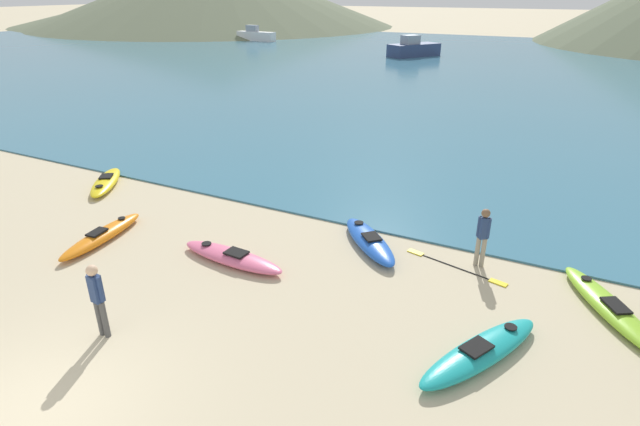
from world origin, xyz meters
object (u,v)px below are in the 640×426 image
kayak_on_sand_3 (369,241)px  kayak_on_sand_5 (609,307)px  kayak_on_sand_1 (481,352)px  person_near_waterline (483,234)px  kayak_on_sand_0 (102,235)px  kayak_on_sand_4 (232,257)px  person_near_foreground (97,296)px  loose_paddle (455,267)px  kayak_on_sand_2 (106,182)px  moored_boat_0 (256,35)px  moored_boat_1 (413,49)px

kayak_on_sand_3 → kayak_on_sand_5: bearing=-4.9°
kayak_on_sand_1 → person_near_waterline: person_near_waterline is taller
kayak_on_sand_0 → kayak_on_sand_4: 4.11m
person_near_foreground → loose_paddle: size_ratio=0.61×
kayak_on_sand_1 → kayak_on_sand_2: (-14.02, 3.33, -0.02)m
kayak_on_sand_3 → kayak_on_sand_5: kayak_on_sand_3 is taller
kayak_on_sand_1 → kayak_on_sand_3: kayak_on_sand_3 is taller
kayak_on_sand_4 → person_near_foreground: bearing=-98.3°
moored_boat_0 → loose_paddle: bearing=-51.5°
person_near_foreground → loose_paddle: (5.85, 6.11, -0.95)m
person_near_foreground → kayak_on_sand_3: bearing=60.8°
kayak_on_sand_1 → moored_boat_1: (-15.51, 45.11, 0.64)m
kayak_on_sand_1 → kayak_on_sand_4: 6.63m
person_near_foreground → person_near_waterline: size_ratio=1.04×
kayak_on_sand_0 → moored_boat_0: 59.44m
person_near_waterline → kayak_on_sand_0: bearing=-160.7°
kayak_on_sand_0 → kayak_on_sand_2: bearing=137.2°
moored_boat_1 → moored_boat_0: bearing=164.5°
kayak_on_sand_1 → kayak_on_sand_4: kayak_on_sand_1 is taller
kayak_on_sand_5 → moored_boat_1: bearing=112.8°
person_near_waterline → loose_paddle: person_near_waterline is taller
moored_boat_0 → kayak_on_sand_3: bearing=-53.2°
kayak_on_sand_4 → moored_boat_1: size_ratio=0.55×
person_near_foreground → loose_paddle: person_near_foreground is taller
moored_boat_1 → kayak_on_sand_3: bearing=-74.2°
loose_paddle → moored_boat_0: bearing=128.5°
kayak_on_sand_3 → person_near_foreground: size_ratio=1.60×
loose_paddle → kayak_on_sand_4: bearing=-155.6°
kayak_on_sand_0 → loose_paddle: 9.86m
kayak_on_sand_0 → person_near_foreground: person_near_foreground is taller
kayak_on_sand_5 → person_near_foreground: bearing=-148.9°
kayak_on_sand_0 → kayak_on_sand_1: kayak_on_sand_1 is taller
kayak_on_sand_3 → loose_paddle: size_ratio=0.98×
moored_boat_0 → kayak_on_sand_2: bearing=-61.9°
kayak_on_sand_0 → kayak_on_sand_1: (10.63, -0.20, 0.01)m
kayak_on_sand_1 → loose_paddle: bearing=111.0°
kayak_on_sand_4 → kayak_on_sand_5: size_ratio=0.97×
moored_boat_1 → kayak_on_sand_4: bearing=-78.6°
kayak_on_sand_2 → kayak_on_sand_5: (16.28, -0.49, -0.00)m
kayak_on_sand_0 → kayak_on_sand_4: (4.05, 0.69, -0.01)m
kayak_on_sand_0 → loose_paddle: kayak_on_sand_0 is taller
kayak_on_sand_3 → person_near_foreground: bearing=-119.2°
kayak_on_sand_2 → kayak_on_sand_5: size_ratio=0.87×
person_near_foreground → kayak_on_sand_2: bearing=138.3°
kayak_on_sand_1 → moored_boat_0: 65.50m
kayak_on_sand_1 → person_near_foreground: bearing=-158.4°
kayak_on_sand_5 → moored_boat_1: moored_boat_1 is taller
person_near_foreground → kayak_on_sand_4: bearing=81.7°
kayak_on_sand_1 → kayak_on_sand_2: kayak_on_sand_1 is taller
kayak_on_sand_5 → kayak_on_sand_2: bearing=178.3°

